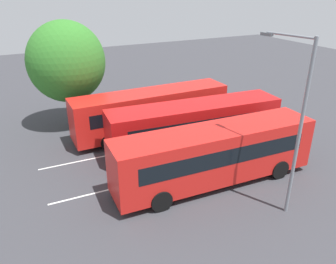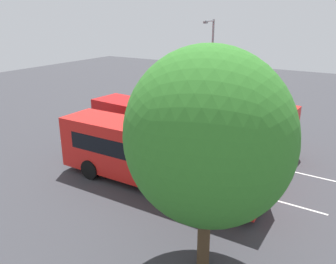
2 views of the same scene
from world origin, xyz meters
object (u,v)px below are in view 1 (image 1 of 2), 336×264
(bus_center_left, at_px, (195,125))
(street_lamp, at_px, (297,119))
(bus_center_right, at_px, (152,111))
(bus_far_left, at_px, (215,154))
(depot_tree, at_px, (67,62))
(pedestrian, at_px, (290,123))

(bus_center_left, xyz_separation_m, street_lamp, (0.62, -7.27, 2.95))
(bus_center_right, bearing_deg, bus_center_left, -68.74)
(bus_far_left, distance_m, street_lamp, 4.83)
(bus_center_left, xyz_separation_m, bus_center_right, (-1.43, 3.65, 0.00))
(bus_center_right, bearing_deg, bus_far_left, -87.14)
(bus_far_left, relative_size, depot_tree, 1.45)
(street_lamp, distance_m, depot_tree, 16.58)
(bus_center_right, relative_size, pedestrian, 6.36)
(pedestrian, bearing_deg, bus_far_left, 49.64)
(bus_far_left, height_order, depot_tree, depot_tree)
(bus_center_left, distance_m, bus_center_right, 3.92)
(bus_center_left, relative_size, bus_center_right, 1.01)
(depot_tree, bearing_deg, bus_center_right, -41.32)
(bus_center_right, distance_m, depot_tree, 7.08)
(pedestrian, bearing_deg, depot_tree, -2.36)
(bus_center_right, xyz_separation_m, pedestrian, (8.46, -4.94, -0.73))
(bus_far_left, relative_size, pedestrian, 6.41)
(pedestrian, relative_size, depot_tree, 0.23)
(bus_center_right, bearing_deg, street_lamp, -79.51)
(bus_center_left, xyz_separation_m, depot_tree, (-6.20, 7.84, 3.11))
(depot_tree, bearing_deg, bus_far_left, -66.11)
(bus_center_left, height_order, pedestrian, bus_center_left)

